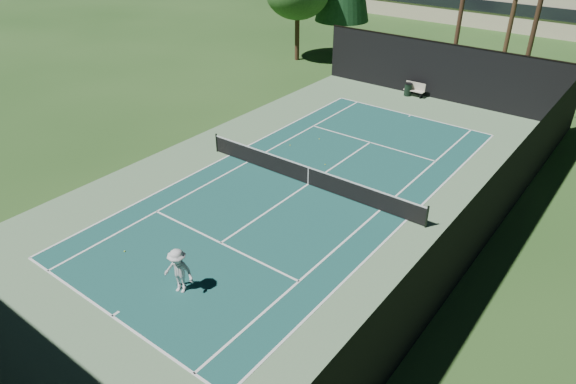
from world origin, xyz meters
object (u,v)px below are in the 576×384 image
(tennis_ball_c, at_px, (325,165))
(trash_bin, at_px, (408,89))
(tennis_ball_b, at_px, (290,145))
(tennis_ball_a, at_px, (125,251))
(tennis_net, at_px, (308,175))
(player, at_px, (178,271))
(tennis_ball_d, at_px, (319,139))
(park_bench, at_px, (415,89))

(tennis_ball_c, height_order, trash_bin, trash_bin)
(tennis_ball_b, bearing_deg, tennis_ball_a, -86.31)
(tennis_ball_b, xyz_separation_m, tennis_ball_c, (3.03, -0.83, 0.00))
(tennis_ball_a, xyz_separation_m, tennis_ball_c, (2.23, 11.59, -0.00))
(tennis_net, height_order, player, player)
(tennis_net, distance_m, trash_bin, 15.42)
(tennis_ball_d, height_order, park_bench, park_bench)
(tennis_net, distance_m, player, 9.54)
(tennis_ball_b, distance_m, trash_bin, 12.25)
(tennis_ball_d, bearing_deg, tennis_ball_b, -116.05)
(tennis_net, relative_size, tennis_ball_d, 190.84)
(park_bench, bearing_deg, tennis_ball_c, -85.77)
(trash_bin, bearing_deg, park_bench, 23.01)
(trash_bin, bearing_deg, tennis_ball_d, -94.18)
(tennis_net, xyz_separation_m, park_bench, (-1.48, 15.48, -0.01))
(tennis_ball_b, xyz_separation_m, park_bench, (2.06, 12.32, 0.52))
(tennis_ball_c, bearing_deg, tennis_ball_a, -100.89)
(park_bench, xyz_separation_m, trash_bin, (-0.43, -0.18, -0.07))
(park_bench, bearing_deg, trash_bin, -156.99)
(tennis_net, relative_size, tennis_ball_b, 209.26)
(tennis_ball_b, bearing_deg, trash_bin, 82.37)
(tennis_ball_a, height_order, tennis_ball_d, tennis_ball_a)
(tennis_ball_b, distance_m, park_bench, 12.50)
(park_bench, bearing_deg, tennis_net, -84.52)
(tennis_ball_b, relative_size, park_bench, 0.04)
(tennis_ball_c, bearing_deg, tennis_ball_d, 129.72)
(player, height_order, tennis_ball_d, player)
(trash_bin, bearing_deg, player, -83.48)
(tennis_ball_a, distance_m, trash_bin, 24.57)
(player, relative_size, tennis_ball_d, 27.57)
(player, xyz_separation_m, trash_bin, (-2.83, 24.78, -0.45))
(trash_bin, bearing_deg, tennis_ball_a, -91.92)
(tennis_ball_a, relative_size, trash_bin, 0.07)
(tennis_net, distance_m, tennis_ball_a, 9.67)
(tennis_ball_a, distance_m, tennis_ball_d, 14.19)
(player, relative_size, park_bench, 1.24)
(tennis_net, height_order, tennis_ball_c, tennis_net)
(tennis_net, relative_size, park_bench, 8.60)
(tennis_ball_b, xyz_separation_m, tennis_ball_d, (0.87, 1.77, 0.00))
(player, bearing_deg, park_bench, 79.59)
(tennis_ball_a, distance_m, tennis_ball_b, 12.44)
(tennis_ball_a, relative_size, tennis_ball_d, 1.02)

